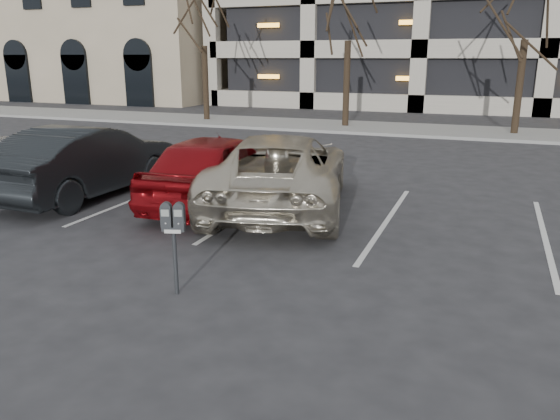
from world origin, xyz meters
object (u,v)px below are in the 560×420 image
Objects in this scene: car_red at (216,168)px; car_silver at (18,161)px; suv_silver at (280,171)px; parking_meter at (173,226)px; car_dark at (87,161)px.

car_silver is (-5.35, -0.22, -0.16)m from car_red.
suv_silver is 1.32× the size of car_red.
car_red is at bearing -4.48° from suv_silver.
car_dark reaches higher than parking_meter.
parking_meter is 4.70m from car_red.
car_red is 0.94× the size of car_dark.
car_dark is 2.27m from car_silver.
car_red is at bearing -171.44° from car_dark.
car_dark is at bearing -178.10° from car_silver.
suv_silver is at bearing -174.57° from car_red.
suv_silver is 1.40m from car_red.
car_dark reaches higher than car_red.
car_dark is 1.15× the size of car_silver.
parking_meter is 6.22m from car_dark.
parking_meter is 8.17m from car_silver.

